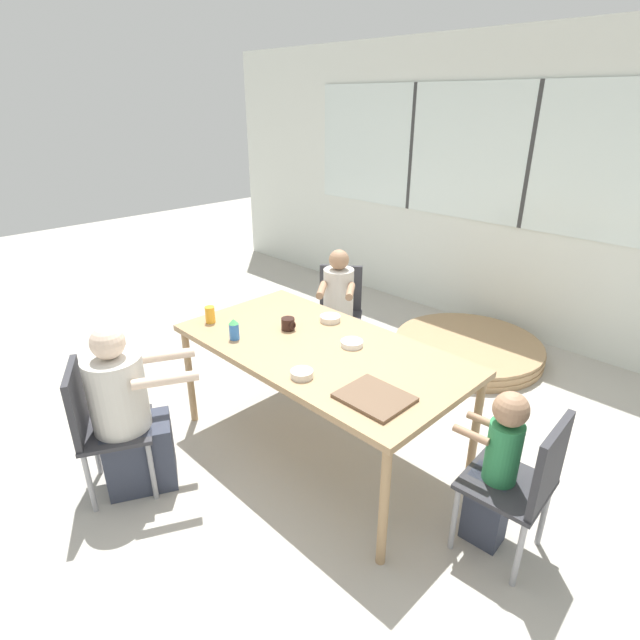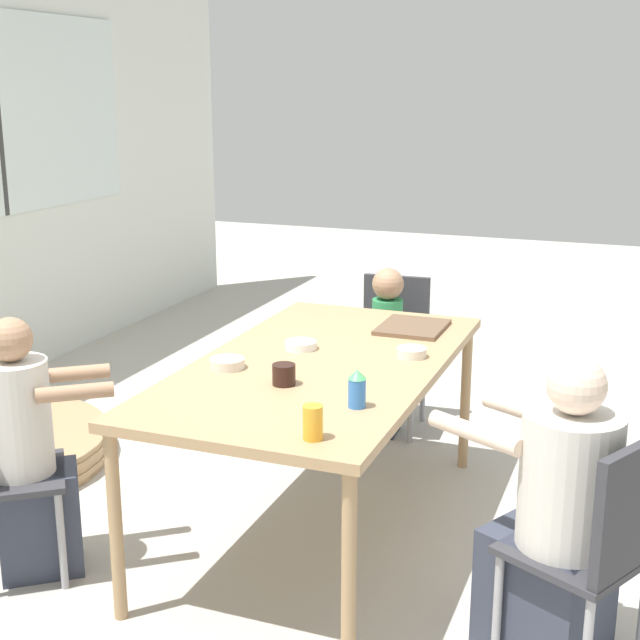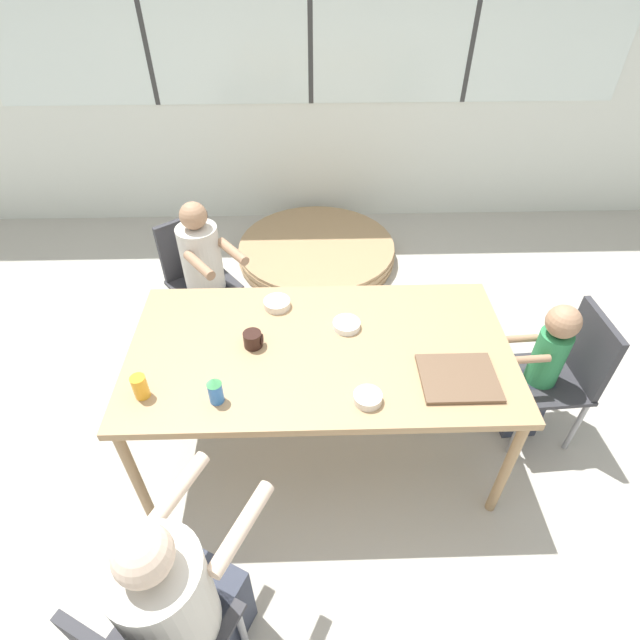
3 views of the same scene
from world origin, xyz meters
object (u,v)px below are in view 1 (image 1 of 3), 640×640
object	(u,v)px
sippy_cup	(234,329)
bowl_fruit	(352,343)
person_man_blue_shirt	(129,419)
chair_for_toddler	(527,479)
coffee_mug	(288,324)
chair_for_woman_green_shirt	(340,305)
person_woman_green_shirt	(338,315)
person_toddler	(496,471)
bowl_white_shallow	(302,374)
folded_table_stack	(467,348)
bowl_cereal	(330,319)
chair_for_man_blue_shirt	(97,420)
juice_glass	(210,315)

from	to	relation	value
sippy_cup	bowl_fruit	world-z (taller)	sippy_cup
person_man_blue_shirt	bowl_fruit	size ratio (longest dim) A/B	7.70
chair_for_toddler	coffee_mug	distance (m)	1.71
chair_for_woman_green_shirt	person_woman_green_shirt	bearing A→B (deg)	90.00
person_woman_green_shirt	person_toddler	world-z (taller)	person_woman_green_shirt
person_woman_green_shirt	person_man_blue_shirt	bearing A→B (deg)	57.62
bowl_fruit	bowl_white_shallow	bearing A→B (deg)	-83.01
coffee_mug	sippy_cup	bearing A→B (deg)	-111.69
chair_for_woman_green_shirt	folded_table_stack	world-z (taller)	chair_for_woman_green_shirt
person_woman_green_shirt	person_toddler	size ratio (longest dim) A/B	1.13
person_toddler	sippy_cup	world-z (taller)	person_toddler
chair_for_woman_green_shirt	coffee_mug	xyz separation A→B (m)	(0.50, -1.05, 0.31)
coffee_mug	person_man_blue_shirt	bearing A→B (deg)	-101.42
bowl_white_shallow	person_toddler	bearing A→B (deg)	22.47
bowl_cereal	bowl_fruit	size ratio (longest dim) A/B	1.02
bowl_cereal	bowl_fruit	world-z (taller)	bowl_cereal
chair_for_woman_green_shirt	sippy_cup	xyz separation A→B (m)	(0.36, -1.39, 0.35)
bowl_fruit	folded_table_stack	distance (m)	1.92
chair_for_woman_green_shirt	chair_for_toddler	world-z (taller)	same
coffee_mug	bowl_fruit	world-z (taller)	coffee_mug
chair_for_man_blue_shirt	person_man_blue_shirt	world-z (taller)	person_man_blue_shirt
chair_for_man_blue_shirt	bowl_fruit	world-z (taller)	chair_for_man_blue_shirt
person_man_blue_shirt	bowl_fruit	world-z (taller)	person_man_blue_shirt
chair_for_man_blue_shirt	sippy_cup	size ratio (longest dim) A/B	5.96
chair_for_toddler	bowl_cereal	xyz separation A→B (m)	(-1.57, 0.24, 0.29)
person_man_blue_shirt	bowl_fruit	distance (m)	1.41
sippy_cup	bowl_cereal	size ratio (longest dim) A/B	1.00
coffee_mug	juice_glass	bearing A→B (deg)	-147.03
folded_table_stack	person_man_blue_shirt	bearing A→B (deg)	-100.84
chair_for_toddler	bowl_cereal	size ratio (longest dim) A/B	5.98
bowl_cereal	folded_table_stack	world-z (taller)	bowl_cereal
person_man_blue_shirt	juice_glass	xyz separation A→B (m)	(-0.25, 0.77, 0.36)
chair_for_toddler	bowl_white_shallow	size ratio (longest dim) A/B	6.68
person_woman_green_shirt	bowl_white_shallow	distance (m)	1.62
person_man_blue_shirt	bowl_cereal	bearing A→B (deg)	104.16
bowl_cereal	chair_for_man_blue_shirt	bearing A→B (deg)	-104.68
chair_for_man_blue_shirt	bowl_cereal	distance (m)	1.60
coffee_mug	bowl_white_shallow	distance (m)	0.64
person_woman_green_shirt	person_man_blue_shirt	world-z (taller)	person_man_blue_shirt
bowl_white_shallow	bowl_cereal	bearing A→B (deg)	122.42
chair_for_woman_green_shirt	person_toddler	size ratio (longest dim) A/B	0.91
chair_for_man_blue_shirt	person_toddler	distance (m)	2.22
juice_glass	bowl_white_shallow	distance (m)	1.00
chair_for_woman_green_shirt	person_woman_green_shirt	size ratio (longest dim) A/B	0.80
person_man_blue_shirt	juice_glass	size ratio (longest dim) A/B	9.29
person_man_blue_shirt	bowl_white_shallow	size ratio (longest dim) A/B	8.47
bowl_white_shallow	sippy_cup	bearing A→B (deg)	178.19
chair_for_toddler	bowl_cereal	distance (m)	1.62
person_man_blue_shirt	sippy_cup	distance (m)	0.82
person_man_blue_shirt	bowl_fruit	bearing A→B (deg)	87.58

